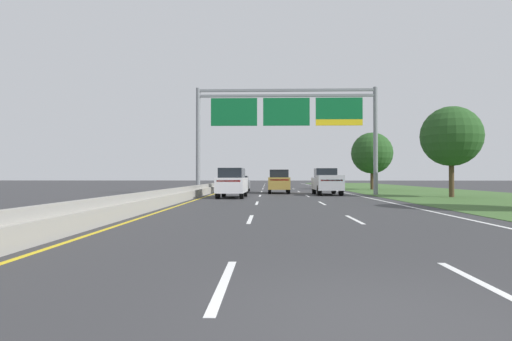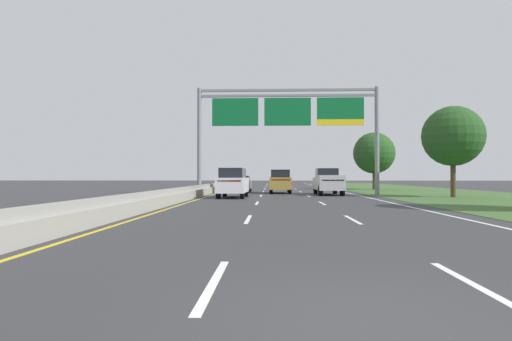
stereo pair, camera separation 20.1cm
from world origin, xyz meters
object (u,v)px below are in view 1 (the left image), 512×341
overhead_sign_gantry (286,118)px  car_white_left_lane_suv (232,182)px  pickup_truck_silver (327,182)px  car_gold_centre_lane_suv (279,181)px  roadside_tree_far (372,153)px  car_grey_left_lane_sedan (240,184)px  roadside_tree_mid (451,136)px

overhead_sign_gantry → car_white_left_lane_suv: overhead_sign_gantry is taller
pickup_truck_silver → car_gold_centre_lane_suv: size_ratio=1.15×
overhead_sign_gantry → roadside_tree_far: 17.31m
car_white_left_lane_suv → roadside_tree_far: roadside_tree_far is taller
pickup_truck_silver → car_grey_left_lane_sedan: 9.29m
car_gold_centre_lane_suv → roadside_tree_mid: bearing=-119.1°
pickup_truck_silver → car_gold_centre_lane_suv: bearing=51.8°
overhead_sign_gantry → pickup_truck_silver: size_ratio=2.79×
car_grey_left_lane_sedan → overhead_sign_gantry: bearing=-142.4°
car_gold_centre_lane_suv → car_white_left_lane_suv: (-3.54, -8.01, 0.00)m
car_grey_left_lane_sedan → car_white_left_lane_suv: car_white_left_lane_suv is taller
roadside_tree_mid → roadside_tree_far: size_ratio=1.01×
pickup_truck_silver → car_gold_centre_lane_suv: 4.94m
pickup_truck_silver → roadside_tree_far: 15.47m
car_white_left_lane_suv → roadside_tree_mid: roadside_tree_mid is taller
overhead_sign_gantry → car_gold_centre_lane_suv: bearing=99.3°
pickup_truck_silver → car_white_left_lane_suv: size_ratio=1.14×
car_grey_left_lane_sedan → roadside_tree_mid: (16.11, -9.35, 3.63)m
car_grey_left_lane_sedan → roadside_tree_far: size_ratio=0.67×
car_gold_centre_lane_suv → roadside_tree_mid: (12.40, -7.06, 3.35)m
pickup_truck_silver → roadside_tree_far: size_ratio=0.83×
overhead_sign_gantry → car_grey_left_lane_sedan: overhead_sign_gantry is taller
pickup_truck_silver → overhead_sign_gantry: bearing=93.9°
car_gold_centre_lane_suv → car_grey_left_lane_sedan: car_gold_centre_lane_suv is taller
pickup_truck_silver → roadside_tree_mid: bearing=-115.4°
overhead_sign_gantry → roadside_tree_mid: size_ratio=2.27×
car_gold_centre_lane_suv → roadside_tree_far: 15.38m
overhead_sign_gantry → roadside_tree_far: overhead_sign_gantry is taller
car_gold_centre_lane_suv → roadside_tree_mid: 14.66m
overhead_sign_gantry → pickup_truck_silver: 6.28m
car_gold_centre_lane_suv → roadside_tree_far: (10.91, 10.39, 3.08)m
car_white_left_lane_suv → roadside_tree_mid: size_ratio=0.72×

